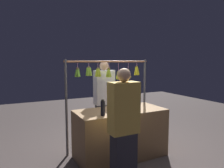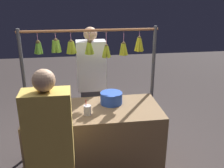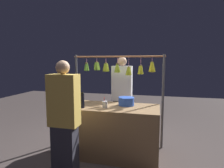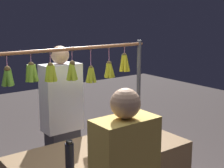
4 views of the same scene
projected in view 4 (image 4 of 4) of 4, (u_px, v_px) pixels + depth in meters
display_rack at (72, 92)px, 3.24m from camera, size 1.75×0.13×1.74m
water_bottle at (70, 157)px, 2.52m from camera, size 0.07×0.07×0.26m
blue_bucket at (113, 132)px, 3.19m from camera, size 0.27×0.27×0.14m
drink_cup at (102, 150)px, 2.81m from camera, size 0.08×0.08×0.18m
vendor_person at (62, 127)px, 3.59m from camera, size 0.40×0.22×1.70m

